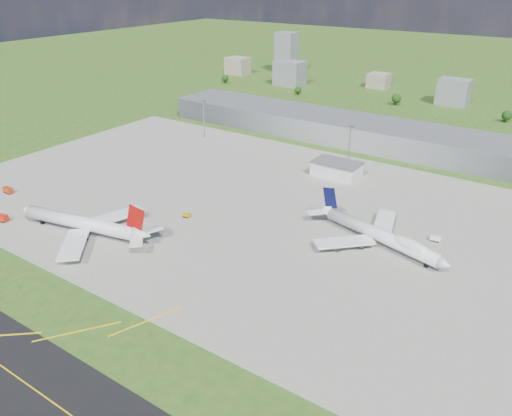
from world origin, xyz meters
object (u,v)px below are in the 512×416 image
Objects in this scene: crash_tender at (8,190)px; tug_yellow at (187,215)px; airliner_blue_quad at (381,236)px; airliner_red_twin at (85,224)px; van_white_near at (387,234)px; van_white_far at (435,239)px; fire_truck at (0,218)px.

crash_tender is 102.53m from tug_yellow.
crash_tender is at bearing -146.95° from airliner_blue_quad.
airliner_red_twin is 134.51m from van_white_near.
van_white_far is at bearing 21.12° from crash_tender.
van_white_far reaches higher than tug_yellow.
fire_truck is (-44.15, -14.19, -3.54)m from airliner_red_twin.
airliner_blue_quad is 90.60m from tug_yellow.
airliner_red_twin is at bearing -134.65° from airliner_blue_quad.
airliner_red_twin is 11.50× the size of crash_tender.
airliner_blue_quad is 10.89× the size of crash_tender.
airliner_blue_quad is 16.18× the size of tug_yellow.
tug_yellow is (25.84, 38.14, -4.21)m from airliner_red_twin.
airliner_blue_quad is at bearing 11.97° from fire_truck.
fire_truck is (-156.71, -78.25, -3.28)m from airliner_blue_quad.
van_white_far is (202.98, 74.72, -0.43)m from crash_tender.
crash_tender is 195.99m from van_white_near.
airliner_red_twin is 15.07× the size of van_white_near.
airliner_red_twin reaches higher than tug_yellow.
airliner_red_twin is 15.42× the size of van_white_far.
airliner_blue_quad is at bearing -161.83° from airliner_red_twin.
airliner_red_twin is 1.06× the size of airliner_blue_quad.
crash_tender is (-71.69, 6.53, -3.60)m from airliner_red_twin.
tug_yellow is at bearing -163.42° from van_white_far.
airliner_red_twin is at bearing -4.29° from crash_tender.
fire_truck is at bearing -149.34° from tug_yellow.
airliner_blue_quad is 14.28× the size of van_white_near.
fire_truck is at bearing 113.06° from van_white_near.
airliner_blue_quad reaches higher than van_white_near.
crash_tender reaches higher than van_white_near.
tug_yellow is at bearing 106.09° from van_white_near.
van_white_far is at bearing 16.10° from tug_yellow.
tug_yellow is (69.98, 52.34, -0.68)m from fire_truck.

